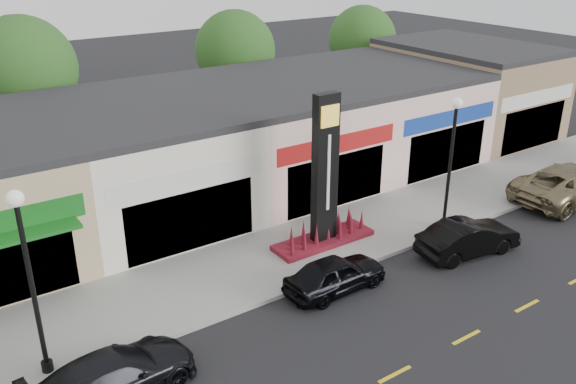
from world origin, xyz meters
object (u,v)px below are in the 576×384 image
at_px(lamp_east_near, 452,151).
at_px(car_black_conv, 468,238).
at_px(pylon_sign, 324,193).
at_px(car_gold_suv, 568,183).
at_px(car_dark_sedan, 114,376).
at_px(lamp_west_near, 28,267).
at_px(car_black_sedan, 335,274).

relative_size(lamp_east_near, car_black_conv, 1.32).
relative_size(pylon_sign, car_gold_suv, 1.01).
relative_size(car_dark_sedan, car_black_conv, 1.10).
relative_size(lamp_west_near, car_dark_sedan, 1.20).
bearing_deg(lamp_east_near, lamp_west_near, 180.00).
distance_m(pylon_sign, car_black_sedan, 3.65).
distance_m(lamp_west_near, car_black_conv, 15.55).
height_order(car_dark_sedan, car_black_sedan, car_dark_sedan).
height_order(pylon_sign, car_black_conv, pylon_sign).
xyz_separation_m(lamp_west_near, car_black_conv, (15.17, -1.95, -2.80)).
height_order(lamp_east_near, car_black_conv, lamp_east_near).
distance_m(pylon_sign, car_dark_sedan, 10.51).
height_order(pylon_sign, car_black_sedan, pylon_sign).
xyz_separation_m(pylon_sign, car_black_sedan, (-1.65, -2.81, -1.63)).
relative_size(lamp_east_near, car_dark_sedan, 1.20).
relative_size(car_black_conv, car_gold_suv, 0.69).
distance_m(lamp_west_near, car_dark_sedan, 3.62).
distance_m(car_dark_sedan, car_black_conv, 13.91).
bearing_deg(car_dark_sedan, lamp_east_near, -89.52).
bearing_deg(car_black_sedan, car_gold_suv, -90.89).
bearing_deg(lamp_west_near, pylon_sign, 8.77).
distance_m(car_dark_sedan, car_black_sedan, 8.12).
xyz_separation_m(lamp_west_near, pylon_sign, (11.00, 1.70, -1.20)).
bearing_deg(lamp_west_near, car_black_conv, -7.32).
relative_size(lamp_west_near, pylon_sign, 0.91).
bearing_deg(car_dark_sedan, lamp_west_near, 26.80).
bearing_deg(pylon_sign, lamp_west_near, -171.23).
xyz_separation_m(lamp_west_near, car_black_sedan, (9.35, -1.11, -2.84)).
xyz_separation_m(car_dark_sedan, car_gold_suv, (21.71, 0.80, 0.17)).
height_order(car_dark_sedan, car_black_conv, car_black_conv).
distance_m(lamp_east_near, car_black_sedan, 7.32).
bearing_deg(lamp_east_near, car_gold_suv, -8.94).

